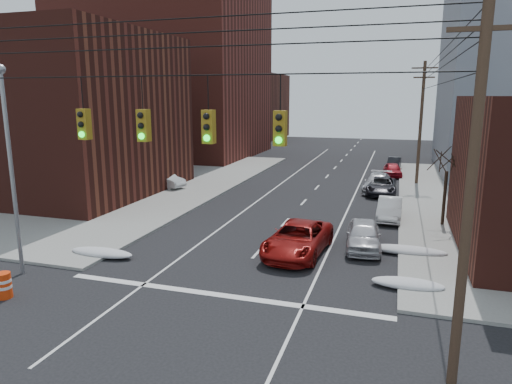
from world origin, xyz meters
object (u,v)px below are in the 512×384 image
Objects in this scene: parked_car_b at (390,209)px; construction_barrel at (4,285)px; parked_car_e at (393,170)px; parked_car_a at (363,235)px; lot_car_c at (59,191)px; parked_car_d at (378,183)px; parked_car_f at (394,163)px; lot_car_a at (165,180)px; lot_car_b at (163,168)px; red_pickup at (298,239)px; lot_car_d at (107,180)px; parked_car_c at (381,186)px.

construction_barrel is at bearing -129.20° from parked_car_b.
parked_car_e is 37.21m from construction_barrel.
parked_car_a is 4.23× the size of construction_barrel.
parked_car_d is at bearing -63.19° from lot_car_c.
parked_car_f is (0.00, 22.48, -0.07)m from parked_car_b.
parked_car_d is 1.32× the size of lot_car_a.
lot_car_c is at bearing -171.10° from lot_car_b.
parked_car_b is 0.85× the size of lot_car_c.
parked_car_d is 25.68m from lot_car_c.
parked_car_d is (3.20, 17.31, -0.04)m from red_pickup.
lot_car_a is 1.10× the size of lot_car_d.
lot_car_d is (-23.06, -4.82, 0.06)m from parked_car_c.
lot_car_a is at bearing -170.62° from parked_car_c.
parked_car_d reaches higher than parked_car_e.
parked_car_a reaches higher than lot_car_a.
lot_car_b is at bearing 157.13° from parked_car_b.
red_pickup is 25.94m from parked_car_e.
lot_car_d is at bearing 173.80° from parked_car_b.
lot_car_b is 1.49× the size of lot_car_d.
red_pickup is 1.13× the size of parked_car_c.
red_pickup is 22.66m from lot_car_d.
lot_car_a reaches higher than parked_car_f.
parked_car_f is at bearing -41.54° from lot_car_b.
parked_car_b is 0.82× the size of parked_car_d.
parked_car_b is at bearing -96.75° from parked_car_e.
construction_barrel is (9.30, -20.22, -0.22)m from lot_car_d.
lot_car_d is (-22.68, 9.70, 0.00)m from parked_car_a.
parked_car_b is 4.08× the size of construction_barrel.
red_pickup reaches higher than parked_car_a.
parked_car_d is 1.45× the size of lot_car_d.
lot_car_c reaches higher than construction_barrel.
construction_barrel is at bearing -107.01° from parked_car_f.
lot_car_b is at bearing -9.35° from lot_car_c.
lot_car_c is 5.62m from lot_car_d.
parked_car_b is 19.65m from lot_car_a.
lot_car_d is at bearing -161.80° from parked_car_d.
parked_car_e is at bearing 82.41° from parked_car_a.
parked_car_b is (1.21, 6.56, -0.05)m from parked_car_a.
lot_car_a is 8.85m from lot_car_c.
parked_car_c reaches higher than lot_car_d.
parked_car_c is 28.57m from construction_barrel.
construction_barrel is (-14.51, -34.27, -0.14)m from parked_car_e.
lot_car_c is at bearing 165.06° from parked_car_a.
parked_car_f is 0.72× the size of lot_car_b.
parked_car_a is 23.78m from parked_car_e.
lot_car_a is at bearing 142.82° from parked_car_a.
parked_car_b is at bearing 66.82° from red_pickup.
lot_car_c reaches higher than parked_car_b.
parked_car_b and parked_car_c have the same top height.
red_pickup is at bearing -117.24° from lot_car_b.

